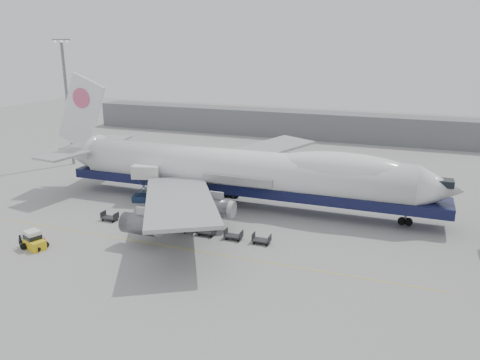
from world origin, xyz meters
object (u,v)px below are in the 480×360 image
at_px(airliner, 243,171).
at_px(baggage_tug, 34,241).
at_px(catering_truck, 147,181).
at_px(ground_worker, 21,241).

distance_m(airliner, baggage_tug, 31.15).
distance_m(catering_truck, baggage_tug, 21.16).
xyz_separation_m(airliner, catering_truck, (-15.05, -3.67, -2.19)).
height_order(airliner, baggage_tug, airliner).
bearing_deg(airliner, ground_worker, -130.16).
bearing_deg(baggage_tug, ground_worker, -150.62).
bearing_deg(airliner, baggage_tug, -127.79).
height_order(baggage_tug, ground_worker, baggage_tug).
bearing_deg(catering_truck, airliner, -0.81).
bearing_deg(ground_worker, catering_truck, 16.54).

